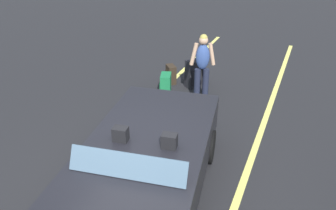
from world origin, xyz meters
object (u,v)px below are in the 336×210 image
Objects in this scene: traveler_person at (202,65)px; suitcase_large_black at (195,74)px; suitcase_medium_bright at (166,86)px; suitcase_small_carryon at (171,74)px; convertible_car at (137,181)px.

suitcase_large_black is at bearing -174.56° from traveler_person.
suitcase_medium_bright is at bearing -78.79° from suitcase_large_black.
traveler_person reaches higher than suitcase_large_black.
suitcase_large_black reaches higher than suitcase_medium_bright.
suitcase_large_black is 0.99m from traveler_person.
suitcase_small_carryon is at bearing -139.36° from suitcase_large_black.
traveler_person is (-3.81, -0.32, 0.34)m from convertible_car.
traveler_person is (0.67, 1.08, 0.68)m from suitcase_small_carryon.
traveler_person reaches higher than suitcase_small_carryon.
convertible_car reaches higher than suitcase_small_carryon.
convertible_car is 3.84m from traveler_person.
suitcase_small_carryon is (-0.87, -0.23, -0.06)m from suitcase_medium_bright.
suitcase_medium_bright is (0.91, -0.44, -0.06)m from suitcase_large_black.
suitcase_small_carryon is at bearing -93.64° from suitcase_medium_bright.
convertible_car is 4.70m from suitcase_small_carryon.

